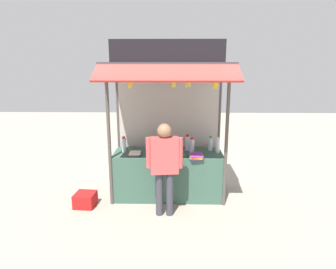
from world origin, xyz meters
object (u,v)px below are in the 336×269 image
object	(u,v)px
water_bottle_right	(210,144)
vendor_person	(164,161)
water_bottle_far_right	(187,143)
banana_bunch_inner_left	(173,83)
banana_bunch_inner_right	(215,84)
water_bottle_left	(192,146)
magazine_stack_far_left	(135,154)
magazine_stack_center	(196,156)
water_bottle_mid_right	(124,145)
water_bottle_front_left	(147,143)
banana_bunch_rightmost	(130,84)
water_bottle_rear_center	(218,146)
banana_bunch_leftmost	(188,83)
plastic_crate	(85,200)

from	to	relation	value
water_bottle_right	vendor_person	world-z (taller)	vendor_person
water_bottle_far_right	banana_bunch_inner_left	bearing A→B (deg)	-113.19
banana_bunch_inner_right	water_bottle_left	bearing A→B (deg)	123.73
magazine_stack_far_left	vendor_person	bearing A→B (deg)	-46.29
magazine_stack_center	banana_bunch_inner_right	size ratio (longest dim) A/B	1.10
water_bottle_mid_right	vendor_person	xyz separation A→B (m)	(0.79, -0.78, -0.06)
water_bottle_far_right	water_bottle_mid_right	bearing A→B (deg)	-173.64
water_bottle_front_left	vendor_person	distance (m)	1.05
water_bottle_mid_right	banana_bunch_inner_left	world-z (taller)	banana_bunch_inner_left
water_bottle_mid_right	banana_bunch_rightmost	distance (m)	1.30
water_bottle_right	water_bottle_rear_center	world-z (taller)	water_bottle_rear_center
water_bottle_left	water_bottle_mid_right	world-z (taller)	water_bottle_mid_right
water_bottle_rear_center	magazine_stack_center	bearing A→B (deg)	-144.39
water_bottle_front_left	magazine_stack_center	bearing A→B (deg)	-29.32
water_bottle_far_right	banana_bunch_rightmost	distance (m)	1.66
banana_bunch_rightmost	banana_bunch_leftmost	xyz separation A→B (m)	(0.95, -0.00, 0.01)
water_bottle_front_left	vendor_person	xyz separation A→B (m)	(0.37, -0.98, -0.04)
banana_bunch_rightmost	banana_bunch_leftmost	distance (m)	0.95
vendor_person	magazine_stack_far_left	bearing A→B (deg)	-52.76
water_bottle_front_left	banana_bunch_inner_left	distance (m)	1.49
water_bottle_right	plastic_crate	xyz separation A→B (m)	(-2.30, -0.63, -0.88)
water_bottle_far_right	banana_bunch_leftmost	xyz separation A→B (m)	(-0.04, -0.64, 1.18)
water_bottle_mid_right	magazine_stack_far_left	distance (m)	0.31
water_bottle_right	banana_bunch_rightmost	world-z (taller)	banana_bunch_rightmost
water_bottle_right	banana_bunch_inner_right	distance (m)	1.34
water_bottle_front_left	plastic_crate	world-z (taller)	water_bottle_front_left
water_bottle_front_left	water_bottle_rear_center	distance (m)	1.36
banana_bunch_leftmost	plastic_crate	bearing A→B (deg)	179.90
water_bottle_right	banana_bunch_inner_left	size ratio (longest dim) A/B	1.04
water_bottle_left	water_bottle_rear_center	world-z (taller)	water_bottle_left
water_bottle_far_right	banana_bunch_inner_right	xyz separation A→B (m)	(0.40, -0.64, 1.17)
water_bottle_right	banana_bunch_inner_right	world-z (taller)	banana_bunch_inner_right
magazine_stack_far_left	vendor_person	xyz separation A→B (m)	(0.57, -0.60, 0.06)
water_bottle_rear_center	banana_bunch_rightmost	xyz separation A→B (m)	(-1.54, -0.49, 1.18)
water_bottle_right	water_bottle_front_left	size ratio (longest dim) A/B	1.08
magazine_stack_center	magazine_stack_far_left	world-z (taller)	magazine_stack_center
water_bottle_front_left	banana_bunch_leftmost	size ratio (longest dim) A/B	0.95
vendor_person	banana_bunch_rightmost	bearing A→B (deg)	-32.60
plastic_crate	banana_bunch_rightmost	bearing A→B (deg)	-0.02
water_bottle_far_right	water_bottle_mid_right	xyz separation A→B (m)	(-1.21, -0.13, -0.00)
magazine_stack_far_left	banana_bunch_inner_right	bearing A→B (deg)	-12.94
water_bottle_far_right	water_bottle_right	bearing A→B (deg)	-0.90
water_bottle_mid_right	banana_bunch_inner_left	distance (m)	1.60
magazine_stack_center	plastic_crate	world-z (taller)	magazine_stack_center
magazine_stack_center	vendor_person	xyz separation A→B (m)	(-0.55, -0.47, 0.05)
magazine_stack_far_left	water_bottle_left	bearing A→B (deg)	8.96
water_bottle_rear_center	banana_bunch_rightmost	size ratio (longest dim) A/B	1.02
water_bottle_far_right	magazine_stack_far_left	distance (m)	1.04
water_bottle_far_right	banana_bunch_inner_right	distance (m)	1.39
water_bottle_rear_center	banana_bunch_leftmost	bearing A→B (deg)	-140.45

